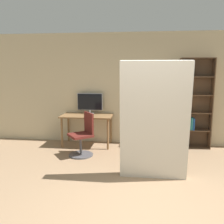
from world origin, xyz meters
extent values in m
cube|color=#C6B793|center=(0.00, 3.42, 1.35)|extent=(8.00, 0.06, 2.70)
cube|color=brown|center=(-1.42, 3.07, 0.73)|extent=(1.21, 0.64, 0.03)
cylinder|color=brown|center=(-1.96, 2.81, 0.36)|extent=(0.05, 0.05, 0.72)
cylinder|color=brown|center=(-0.87, 2.81, 0.36)|extent=(0.05, 0.05, 0.72)
cylinder|color=brown|center=(-1.96, 3.33, 0.36)|extent=(0.05, 0.05, 0.72)
cylinder|color=brown|center=(-0.87, 3.33, 0.36)|extent=(0.05, 0.05, 0.72)
cylinder|color=#B7B7BC|center=(-1.38, 3.27, 0.76)|extent=(0.20, 0.20, 0.02)
cylinder|color=#B7B7BC|center=(-1.38, 3.27, 0.81)|extent=(0.04, 0.04, 0.08)
cube|color=#B7B7BC|center=(-1.38, 3.27, 1.04)|extent=(0.63, 0.02, 0.42)
cube|color=black|center=(-1.38, 3.27, 1.04)|extent=(0.60, 0.03, 0.39)
cylinder|color=#4C4C51|center=(-1.39, 2.33, 0.01)|extent=(0.52, 0.52, 0.03)
cylinder|color=#4C4C51|center=(-1.39, 2.33, 0.23)|extent=(0.05, 0.05, 0.40)
cube|color=#591E19|center=(-1.39, 2.33, 0.45)|extent=(0.62, 0.62, 0.05)
cube|color=#591E19|center=(-1.23, 2.45, 0.70)|extent=(0.28, 0.34, 0.45)
cube|color=brown|center=(0.76, 3.24, 1.04)|extent=(0.02, 0.30, 2.09)
cube|color=brown|center=(1.48, 3.24, 1.04)|extent=(0.02, 0.30, 2.09)
cube|color=brown|center=(1.12, 3.38, 1.04)|extent=(0.74, 0.02, 2.09)
cube|color=brown|center=(1.12, 3.24, 0.01)|extent=(0.71, 0.26, 0.02)
cube|color=brown|center=(1.12, 3.24, 0.42)|extent=(0.71, 0.26, 0.02)
cube|color=brown|center=(1.12, 3.24, 0.84)|extent=(0.71, 0.26, 0.02)
cube|color=brown|center=(1.12, 3.24, 1.25)|extent=(0.71, 0.26, 0.02)
cube|color=brown|center=(1.12, 3.24, 1.67)|extent=(0.71, 0.26, 0.02)
cube|color=brown|center=(1.12, 3.24, 2.08)|extent=(0.71, 0.26, 0.02)
cube|color=red|center=(0.79, 3.27, 0.18)|extent=(0.03, 0.19, 0.32)
cube|color=#232328|center=(0.84, 3.22, 0.19)|extent=(0.03, 0.22, 0.35)
cube|color=teal|center=(0.87, 3.23, 0.16)|extent=(0.02, 0.22, 0.27)
cube|color=orange|center=(0.90, 3.26, 0.16)|extent=(0.03, 0.18, 0.28)
cube|color=brown|center=(0.94, 3.27, 0.20)|extent=(0.03, 0.17, 0.36)
cube|color=#232328|center=(0.98, 3.23, 0.19)|extent=(0.03, 0.21, 0.35)
cube|color=orange|center=(0.79, 3.26, 0.61)|extent=(0.02, 0.19, 0.36)
cube|color=brown|center=(0.82, 3.21, 0.56)|extent=(0.03, 0.19, 0.25)
cube|color=#1E4C9E|center=(0.87, 3.28, 0.59)|extent=(0.03, 0.16, 0.31)
cube|color=#7A2D84|center=(0.91, 3.22, 0.61)|extent=(0.03, 0.19, 0.35)
cube|color=orange|center=(0.95, 3.29, 0.58)|extent=(0.03, 0.15, 0.30)
cube|color=#232328|center=(0.98, 3.21, 0.56)|extent=(0.02, 0.16, 0.26)
cube|color=teal|center=(1.02, 3.22, 0.58)|extent=(0.02, 0.18, 0.29)
cube|color=teal|center=(1.05, 3.23, 0.58)|extent=(0.04, 0.20, 0.29)
cube|color=#1E4C9E|center=(1.10, 3.21, 0.57)|extent=(0.03, 0.20, 0.28)
cube|color=#1E4C9E|center=(0.79, 3.23, 0.97)|extent=(0.02, 0.17, 0.25)
cube|color=silver|center=(0.82, 3.23, 0.97)|extent=(0.04, 0.22, 0.24)
cube|color=#287A38|center=(0.86, 3.28, 1.00)|extent=(0.04, 0.16, 0.30)
cube|color=#232328|center=(0.90, 3.24, 1.02)|extent=(0.03, 0.22, 0.34)
cube|color=gold|center=(0.94, 3.26, 1.01)|extent=(0.03, 0.19, 0.32)
cube|color=gold|center=(0.79, 3.23, 1.42)|extent=(0.03, 0.16, 0.31)
cube|color=#7A2D84|center=(0.82, 3.24, 1.44)|extent=(0.02, 0.19, 0.35)
cube|color=#232328|center=(0.85, 3.28, 1.41)|extent=(0.03, 0.16, 0.30)
cube|color=orange|center=(0.88, 3.24, 1.40)|extent=(0.02, 0.21, 0.27)
cube|color=gold|center=(0.92, 3.28, 1.43)|extent=(0.04, 0.17, 0.34)
cube|color=gold|center=(0.97, 3.25, 1.39)|extent=(0.04, 0.19, 0.26)
cube|color=#287A38|center=(0.79, 3.24, 1.82)|extent=(0.03, 0.21, 0.28)
cube|color=orange|center=(0.83, 3.24, 1.85)|extent=(0.02, 0.16, 0.36)
cube|color=#7A2D84|center=(0.87, 3.26, 1.81)|extent=(0.03, 0.22, 0.28)
cube|color=red|center=(0.90, 3.22, 1.82)|extent=(0.04, 0.15, 0.29)
cube|color=#7A2D84|center=(0.94, 3.27, 1.80)|extent=(0.02, 0.16, 0.24)
cube|color=#232328|center=(0.97, 3.27, 1.83)|extent=(0.04, 0.19, 0.31)
cube|color=#1E4C9E|center=(1.01, 3.20, 1.84)|extent=(0.03, 0.14, 0.33)
cube|color=beige|center=(0.11, 1.38, 0.99)|extent=(1.12, 0.35, 1.98)
cube|color=beige|center=(0.66, 1.38, 0.99)|extent=(0.01, 0.35, 1.95)
camera|label=1|loc=(-0.08, -2.68, 1.85)|focal=40.00mm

